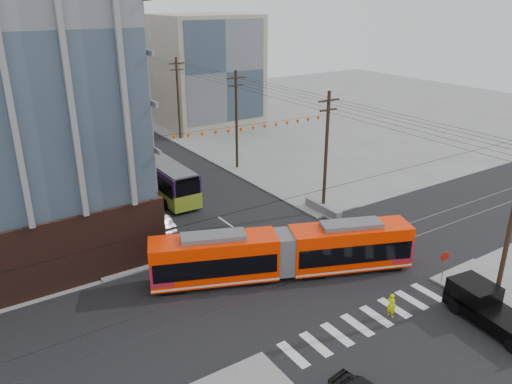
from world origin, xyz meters
TOP-DOWN VIEW (x-y plane):
  - ground at (0.00, 0.00)m, footprint 160.00×160.00m
  - bg_bldg_ne_near at (16.00, 48.00)m, footprint 14.00×14.00m
  - bg_bldg_ne_far at (18.00, 68.00)m, footprint 16.00×16.00m
  - utility_pole_near at (8.50, -6.00)m, footprint 0.30×0.30m
  - utility_pole_far at (8.50, 56.00)m, footprint 0.30×0.30m
  - streetcar at (-1.08, 4.09)m, footprint 17.83×9.25m
  - city_bus at (-1.82, 23.65)m, footprint 2.82×12.67m
  - pickup_truck at (5.82, -7.56)m, footprint 2.95×6.31m
  - parked_car_silver at (-5.63, 15.77)m, footprint 1.82×4.46m
  - parked_car_white at (-5.96, 17.30)m, footprint 3.59×5.68m
  - parked_car_grey at (-5.49, 26.20)m, footprint 2.27×4.81m
  - pedestrian at (1.54, -3.44)m, footprint 0.48×0.64m
  - stop_sign at (7.25, -2.77)m, footprint 0.88×0.88m
  - jersey_barrier at (8.30, 10.78)m, footprint 1.06×4.38m

SIDE VIEW (x-z plane):
  - ground at x=0.00m, z-range 0.00..0.00m
  - jersey_barrier at x=8.30m, z-range 0.00..0.87m
  - parked_car_grey at x=-5.49m, z-range 0.00..1.33m
  - parked_car_silver at x=-5.63m, z-range 0.00..1.44m
  - parked_car_white at x=-5.96m, z-range 0.00..1.53m
  - pedestrian at x=1.54m, z-range 0.00..1.57m
  - pickup_truck at x=5.82m, z-range 0.00..2.06m
  - stop_sign at x=7.25m, z-range 0.00..2.29m
  - streetcar at x=-1.08m, z-range 0.00..3.51m
  - city_bus at x=-1.82m, z-range 0.00..3.59m
  - utility_pole_near at x=8.50m, z-range 0.00..11.00m
  - utility_pole_far at x=8.50m, z-range 0.00..11.00m
  - bg_bldg_ne_far at x=18.00m, z-range 0.00..14.00m
  - bg_bldg_ne_near at x=16.00m, z-range 0.00..16.00m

